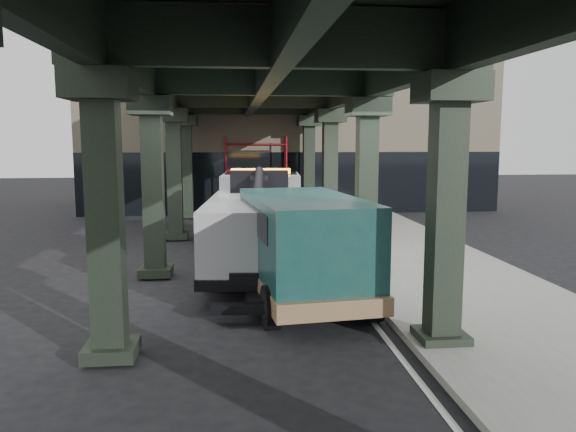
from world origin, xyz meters
TOP-DOWN VIEW (x-y plane):
  - ground at (0.00, 0.00)m, footprint 90.00×90.00m
  - sidewalk at (4.50, 2.00)m, footprint 5.00×40.00m
  - lane_stripe at (1.70, 2.00)m, footprint 0.12×38.00m
  - viaduct at (-0.40, 2.00)m, footprint 7.40×32.00m
  - building at (2.00, 20.00)m, footprint 22.00×10.00m
  - scaffolding at (0.00, 14.64)m, footprint 3.08×0.88m
  - tow_truck at (-0.42, 3.07)m, footprint 3.31×9.43m
  - towed_van at (0.36, -0.58)m, footprint 3.13×6.50m

SIDE VIEW (x-z plane):
  - ground at x=0.00m, z-range 0.00..0.00m
  - lane_stripe at x=1.70m, z-range 0.00..0.01m
  - sidewalk at x=4.50m, z-range 0.00..0.15m
  - towed_van at x=0.36m, z-range 0.10..2.64m
  - tow_truck at x=-0.42m, z-range -0.04..3.00m
  - scaffolding at x=0.00m, z-range 0.11..4.11m
  - building at x=2.00m, z-range 0.00..8.00m
  - viaduct at x=-0.40m, z-range 2.26..8.66m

